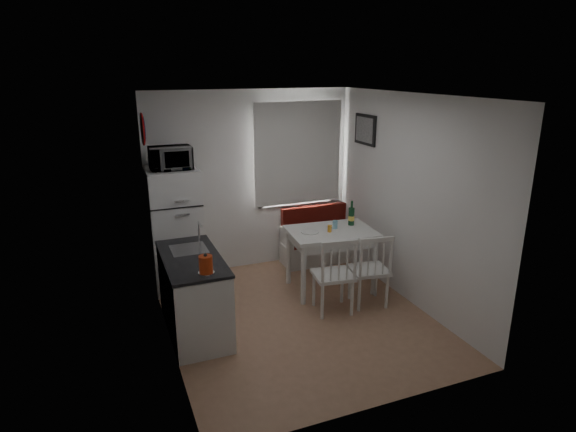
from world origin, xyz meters
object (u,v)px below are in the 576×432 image
kitchen_counter (194,293)px  microwave (170,158)px  fridge (175,229)px  kettle (206,265)px  chair_left (337,268)px  chair_right (374,263)px  dining_table (331,237)px  bench (320,243)px  wine_bottle (352,213)px

kitchen_counter → microwave: 1.79m
fridge → kettle: bearing=-89.0°
chair_left → fridge: fridge is taller
kettle → kitchen_counter: bearing=95.3°
chair_left → microwave: 2.50m
kitchen_counter → chair_right: kitchen_counter is taller
dining_table → fridge: fridge is taller
bench → chair_right: 1.65m
microwave → kettle: size_ratio=2.37×
kitchen_counter → chair_left: bearing=-9.2°
chair_left → fridge: size_ratio=0.32×
microwave → kettle: microwave is taller
chair_left → kettle: 1.68m
fridge → wine_bottle: fridge is taller
dining_table → chair_left: size_ratio=2.23×
fridge → kettle: size_ratio=7.49×
chair_right → kettle: (-2.11, -0.27, 0.42)m
chair_right → wine_bottle: 0.88m
bench → dining_table: (-0.29, -0.95, 0.46)m
chair_right → kitchen_counter: bearing=-178.1°
chair_right → wine_bottle: (0.10, 0.77, 0.41)m
chair_left → microwave: (-1.64, 1.46, 1.18)m
chair_right → microwave: bearing=154.6°
kitchen_counter → fridge: fridge is taller
dining_table → chair_right: 0.73m
kettle → wine_bottle: 2.45m
bench → microwave: 2.66m
chair_right → wine_bottle: wine_bottle is taller
dining_table → chair_right: (0.25, -0.67, -0.15)m
kitchen_counter → chair_right: 2.18m
chair_left → chair_right: size_ratio=1.03×
kitchen_counter → bench: size_ratio=1.11×
fridge → kettle: (0.03, -1.78, 0.19)m
chair_right → wine_bottle: bearing=91.5°
fridge → kettle: fridge is taller
wine_bottle → chair_right: bearing=-97.4°
microwave → fridge: bearing=90.0°
bench → chair_left: chair_left is taller
bench → chair_right: bearing=-91.4°
fridge → chair_right: bearing=-35.2°
fridge → kitchen_counter: bearing=-90.9°
fridge → wine_bottle: (2.24, -0.74, 0.18)m
kitchen_counter → microwave: microwave is taller
chair_left → fridge: bearing=145.5°
dining_table → kettle: size_ratio=5.36×
kitchen_counter → wine_bottle: bearing=12.5°
microwave → dining_table: bearing=-22.7°
bench → dining_table: 1.09m
dining_table → bench: bearing=77.9°
kitchen_counter → bench: 2.59m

